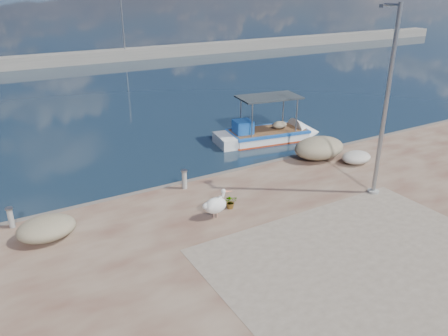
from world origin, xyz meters
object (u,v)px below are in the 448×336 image
(pelican, at_px, (216,205))
(lamp_post, at_px, (384,111))
(boat_right, at_px, (266,136))
(bollard_near, at_px, (184,178))

(pelican, height_order, lamp_post, lamp_post)
(boat_right, bearing_deg, lamp_post, -86.92)
(pelican, relative_size, bollard_near, 1.41)
(boat_right, xyz_separation_m, bollard_near, (-7.07, -4.30, 0.70))
(bollard_near, bearing_deg, boat_right, 31.28)
(boat_right, xyz_separation_m, lamp_post, (-0.86, -8.35, 3.57))
(lamp_post, bearing_deg, boat_right, 84.12)
(boat_right, relative_size, bollard_near, 7.89)
(lamp_post, distance_m, bollard_near, 7.95)
(boat_right, relative_size, pelican, 5.59)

